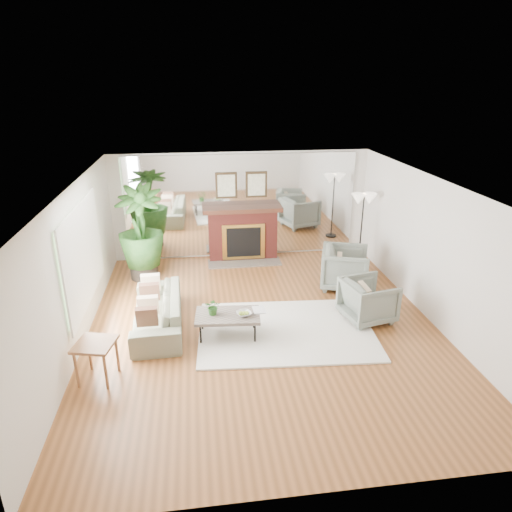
{
  "coord_description": "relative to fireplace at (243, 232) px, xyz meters",
  "views": [
    {
      "loc": [
        -1.06,
        -6.92,
        4.08
      ],
      "look_at": [
        -0.04,
        0.6,
        1.09
      ],
      "focal_mm": 32.0,
      "sensor_mm": 36.0,
      "label": 1
    }
  ],
  "objects": [
    {
      "name": "ground",
      "position": [
        0.0,
        -3.26,
        -0.66
      ],
      "size": [
        7.0,
        7.0,
        0.0
      ],
      "primitive_type": "plane",
      "color": "brown",
      "rests_on": "ground"
    },
    {
      "name": "wall_left",
      "position": [
        -2.99,
        -3.26,
        0.59
      ],
      "size": [
        0.02,
        7.0,
        2.5
      ],
      "primitive_type": "cube",
      "color": "silver",
      "rests_on": "ground"
    },
    {
      "name": "wall_right",
      "position": [
        2.99,
        -3.26,
        0.59
      ],
      "size": [
        0.02,
        7.0,
        2.5
      ],
      "primitive_type": "cube",
      "color": "silver",
      "rests_on": "ground"
    },
    {
      "name": "wall_back",
      "position": [
        0.0,
        0.23,
        0.59
      ],
      "size": [
        6.0,
        0.02,
        2.5
      ],
      "primitive_type": "cube",
      "color": "silver",
      "rests_on": "ground"
    },
    {
      "name": "mirror_panel",
      "position": [
        0.0,
        0.21,
        0.59
      ],
      "size": [
        5.4,
        0.04,
        2.4
      ],
      "primitive_type": "cube",
      "color": "silver",
      "rests_on": "wall_back"
    },
    {
      "name": "window_panel",
      "position": [
        -2.96,
        -2.86,
        0.69
      ],
      "size": [
        0.04,
        2.4,
        1.5
      ],
      "primitive_type": "cube",
      "color": "#B2E09E",
      "rests_on": "wall_left"
    },
    {
      "name": "fireplace",
      "position": [
        0.0,
        0.0,
        0.0
      ],
      "size": [
        1.85,
        0.83,
        2.05
      ],
      "color": "maroon",
      "rests_on": "ground"
    },
    {
      "name": "area_rug",
      "position": [
        0.36,
        -3.48,
        -0.64
      ],
      "size": [
        3.1,
        2.31,
        0.03
      ],
      "primitive_type": "cube",
      "rotation": [
        0.0,
        0.0,
        -0.07
      ],
      "color": "white",
      "rests_on": "ground"
    },
    {
      "name": "coffee_table",
      "position": [
        -0.63,
        -3.52,
        -0.27
      ],
      "size": [
        1.11,
        0.71,
        0.42
      ],
      "rotation": [
        0.0,
        0.0,
        -0.09
      ],
      "color": "#695F53",
      "rests_on": "ground"
    },
    {
      "name": "sofa",
      "position": [
        -1.82,
        -3.02,
        -0.36
      ],
      "size": [
        0.87,
        2.08,
        0.6
      ],
      "primitive_type": "imported",
      "rotation": [
        0.0,
        0.0,
        -1.54
      ],
      "color": "slate",
      "rests_on": "ground"
    },
    {
      "name": "armchair_back",
      "position": [
        1.9,
        -1.89,
        -0.23
      ],
      "size": [
        1.17,
        1.16,
        0.85
      ],
      "primitive_type": "imported",
      "rotation": [
        0.0,
        0.0,
        1.26
      ],
      "color": "gray",
      "rests_on": "ground"
    },
    {
      "name": "armchair_front",
      "position": [
        1.89,
        -3.27,
        -0.28
      ],
      "size": [
        0.99,
        0.97,
        0.77
      ],
      "primitive_type": "imported",
      "rotation": [
        0.0,
        0.0,
        1.78
      ],
      "color": "gray",
      "rests_on": "ground"
    },
    {
      "name": "side_table",
      "position": [
        -2.57,
        -4.42,
        -0.15
      ],
      "size": [
        0.64,
        0.64,
        0.6
      ],
      "rotation": [
        0.0,
        0.0,
        -0.23
      ],
      "color": "brown",
      "rests_on": "ground"
    },
    {
      "name": "potted_ficus",
      "position": [
        -2.25,
        -0.84,
        0.43
      ],
      "size": [
        1.07,
        1.07,
        2.03
      ],
      "color": "black",
      "rests_on": "ground"
    },
    {
      "name": "floor_lamp",
      "position": [
        2.57,
        -0.9,
        0.81
      ],
      "size": [
        0.56,
        0.31,
        1.72
      ],
      "color": "black",
      "rests_on": "ground"
    },
    {
      "name": "tabletop_plant",
      "position": [
        -0.86,
        -3.49,
        -0.09
      ],
      "size": [
        0.3,
        0.28,
        0.28
      ],
      "primitive_type": "imported",
      "rotation": [
        0.0,
        0.0,
        -0.26
      ],
      "color": "#396A27",
      "rests_on": "coffee_table"
    },
    {
      "name": "fruit_bowl",
      "position": [
        -0.37,
        -3.6,
        -0.21
      ],
      "size": [
        0.29,
        0.29,
        0.06
      ],
      "primitive_type": "imported",
      "rotation": [
        0.0,
        0.0,
        0.24
      ],
      "color": "brown",
      "rests_on": "coffee_table"
    },
    {
      "name": "book",
      "position": [
        -0.2,
        -3.47,
        -0.22
      ],
      "size": [
        0.21,
        0.28,
        0.02
      ],
      "primitive_type": "imported",
      "rotation": [
        0.0,
        0.0,
        0.04
      ],
      "color": "brown",
      "rests_on": "coffee_table"
    }
  ]
}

